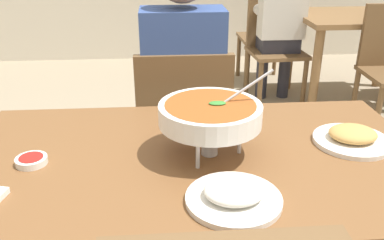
{
  "coord_description": "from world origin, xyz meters",
  "views": [
    {
      "loc": [
        -0.09,
        -1.09,
        1.36
      ],
      "look_at": [
        0.0,
        0.15,
        0.8
      ],
      "focal_mm": 39.02,
      "sensor_mm": 36.0,
      "label": 1
    }
  ],
  "objects_px": {
    "dining_table_main": "(196,187)",
    "sauce_dish": "(31,160)",
    "curry_bowl": "(210,114)",
    "chair_diner_main": "(184,129)",
    "diner_main": "(183,80)",
    "appetizer_plate": "(352,137)",
    "rice_plate": "(234,195)",
    "patron_bg_middle": "(281,15)",
    "dining_table_far": "(357,31)",
    "chair_bg_middle": "(274,41)",
    "chair_bg_right": "(273,30)"
  },
  "relations": [
    {
      "from": "dining_table_main",
      "to": "curry_bowl",
      "type": "bearing_deg",
      "value": 12.65
    },
    {
      "from": "appetizer_plate",
      "to": "patron_bg_middle",
      "type": "relative_size",
      "value": 0.18
    },
    {
      "from": "chair_diner_main",
      "to": "appetizer_plate",
      "type": "height_order",
      "value": "chair_diner_main"
    },
    {
      "from": "curry_bowl",
      "to": "sauce_dish",
      "type": "relative_size",
      "value": 3.69
    },
    {
      "from": "chair_diner_main",
      "to": "diner_main",
      "type": "relative_size",
      "value": 0.69
    },
    {
      "from": "sauce_dish",
      "to": "patron_bg_middle",
      "type": "height_order",
      "value": "patron_bg_middle"
    },
    {
      "from": "dining_table_main",
      "to": "chair_diner_main",
      "type": "distance_m",
      "value": 0.7
    },
    {
      "from": "curry_bowl",
      "to": "chair_bg_middle",
      "type": "height_order",
      "value": "curry_bowl"
    },
    {
      "from": "sauce_dish",
      "to": "patron_bg_middle",
      "type": "xyz_separation_m",
      "value": [
        1.36,
        2.31,
        -0.01
      ]
    },
    {
      "from": "diner_main",
      "to": "rice_plate",
      "type": "relative_size",
      "value": 5.46
    },
    {
      "from": "dining_table_main",
      "to": "appetizer_plate",
      "type": "relative_size",
      "value": 5.82
    },
    {
      "from": "patron_bg_middle",
      "to": "sauce_dish",
      "type": "bearing_deg",
      "value": -120.5
    },
    {
      "from": "diner_main",
      "to": "patron_bg_middle",
      "type": "xyz_separation_m",
      "value": [
        0.89,
        1.58,
        0.0
      ]
    },
    {
      "from": "dining_table_far",
      "to": "sauce_dish",
      "type": "bearing_deg",
      "value": -131.48
    },
    {
      "from": "dining_table_main",
      "to": "chair_bg_middle",
      "type": "relative_size",
      "value": 1.55
    },
    {
      "from": "dining_table_main",
      "to": "dining_table_far",
      "type": "relative_size",
      "value": 1.4
    },
    {
      "from": "curry_bowl",
      "to": "patron_bg_middle",
      "type": "distance_m",
      "value": 2.45
    },
    {
      "from": "dining_table_main",
      "to": "diner_main",
      "type": "xyz_separation_m",
      "value": [
        0.0,
        0.72,
        0.11
      ]
    },
    {
      "from": "diner_main",
      "to": "chair_diner_main",
      "type": "bearing_deg",
      "value": -90.0
    },
    {
      "from": "diner_main",
      "to": "curry_bowl",
      "type": "relative_size",
      "value": 3.94
    },
    {
      "from": "diner_main",
      "to": "chair_bg_right",
      "type": "relative_size",
      "value": 1.46
    },
    {
      "from": "sauce_dish",
      "to": "patron_bg_middle",
      "type": "relative_size",
      "value": 0.07
    },
    {
      "from": "chair_diner_main",
      "to": "diner_main",
      "type": "height_order",
      "value": "diner_main"
    },
    {
      "from": "curry_bowl",
      "to": "chair_bg_middle",
      "type": "relative_size",
      "value": 0.37
    },
    {
      "from": "dining_table_main",
      "to": "chair_diner_main",
      "type": "relative_size",
      "value": 1.55
    },
    {
      "from": "chair_bg_middle",
      "to": "chair_bg_right",
      "type": "bearing_deg",
      "value": 76.15
    },
    {
      "from": "rice_plate",
      "to": "chair_bg_middle",
      "type": "relative_size",
      "value": 0.27
    },
    {
      "from": "dining_table_far",
      "to": "dining_table_main",
      "type": "bearing_deg",
      "value": -124.14
    },
    {
      "from": "curry_bowl",
      "to": "chair_bg_right",
      "type": "xyz_separation_m",
      "value": [
        0.94,
        2.82,
        -0.37
      ]
    },
    {
      "from": "rice_plate",
      "to": "chair_bg_right",
      "type": "distance_m",
      "value": 3.21
    },
    {
      "from": "curry_bowl",
      "to": "chair_bg_right",
      "type": "bearing_deg",
      "value": 71.62
    },
    {
      "from": "chair_bg_middle",
      "to": "sauce_dish",
      "type": "bearing_deg",
      "value": -119.39
    },
    {
      "from": "chair_diner_main",
      "to": "dining_table_far",
      "type": "relative_size",
      "value": 0.9
    },
    {
      "from": "diner_main",
      "to": "chair_bg_middle",
      "type": "height_order",
      "value": "diner_main"
    },
    {
      "from": "appetizer_plate",
      "to": "chair_bg_right",
      "type": "relative_size",
      "value": 0.27
    },
    {
      "from": "appetizer_plate",
      "to": "dining_table_far",
      "type": "xyz_separation_m",
      "value": [
        1.03,
        2.21,
        -0.15
      ]
    },
    {
      "from": "dining_table_main",
      "to": "chair_bg_middle",
      "type": "height_order",
      "value": "chair_bg_middle"
    },
    {
      "from": "dining_table_far",
      "to": "chair_bg_middle",
      "type": "xyz_separation_m",
      "value": [
        -0.66,
        0.11,
        -0.11
      ]
    },
    {
      "from": "appetizer_plate",
      "to": "rice_plate",
      "type": "bearing_deg",
      "value": -146.07
    },
    {
      "from": "dining_table_far",
      "to": "diner_main",
      "type": "bearing_deg",
      "value": -134.85
    },
    {
      "from": "chair_diner_main",
      "to": "appetizer_plate",
      "type": "distance_m",
      "value": 0.85
    },
    {
      "from": "rice_plate",
      "to": "dining_table_far",
      "type": "xyz_separation_m",
      "value": [
        1.46,
        2.5,
        -0.15
      ]
    },
    {
      "from": "diner_main",
      "to": "chair_bg_right",
      "type": "distance_m",
      "value": 2.34
    },
    {
      "from": "chair_diner_main",
      "to": "patron_bg_middle",
      "type": "height_order",
      "value": "patron_bg_middle"
    },
    {
      "from": "appetizer_plate",
      "to": "patron_bg_middle",
      "type": "bearing_deg",
      "value": 80.24
    },
    {
      "from": "diner_main",
      "to": "chair_bg_middle",
      "type": "xyz_separation_m",
      "value": [
        0.87,
        1.65,
        -0.24
      ]
    },
    {
      "from": "chair_bg_middle",
      "to": "dining_table_main",
      "type": "bearing_deg",
      "value": -110.07
    },
    {
      "from": "chair_diner_main",
      "to": "patron_bg_middle",
      "type": "relative_size",
      "value": 0.69
    },
    {
      "from": "chair_diner_main",
      "to": "diner_main",
      "type": "distance_m",
      "value": 0.24
    },
    {
      "from": "dining_table_main",
      "to": "sauce_dish",
      "type": "height_order",
      "value": "sauce_dish"
    }
  ]
}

